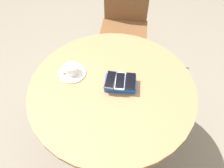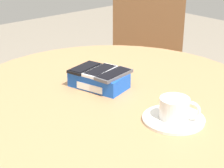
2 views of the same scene
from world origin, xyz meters
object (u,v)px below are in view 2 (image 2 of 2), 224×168
Objects in this scene: phone_box at (99,80)px; phone_white at (100,71)px; round_table at (112,122)px; phone_gray at (114,74)px; chair_near_window at (144,78)px; coffee_cup at (175,108)px; phone_black at (85,68)px; saucer at (173,119)px.

phone_white is at bearing 88.11° from phone_box.
round_table is 7.08× the size of phone_gray.
phone_gray is 0.16× the size of chair_near_window.
coffee_cup is (0.26, -0.01, -0.02)m from phone_gray.
phone_box is at bearing -178.67° from coffee_cup.
phone_box is 0.31m from coffee_cup.
phone_box is at bearing -56.16° from chair_near_window.
phone_black is 1.25× the size of coffee_cup.
chair_near_window is at bearing 137.87° from saucer.
phone_black is 0.11m from phone_gray.
saucer reaches higher than round_table.
phone_black is 0.15× the size of chair_near_window.
round_table is 7.60× the size of phone_black.
saucer is 0.03m from coffee_cup.
phone_gray reaches higher than phone_box.
phone_gray is at bearing 177.24° from saucer.
chair_near_window is at bearing 127.42° from phone_gray.
phone_gray is at bearing 16.19° from phone_black.
saucer is at bearing -2.76° from phone_gray.
saucer is 1.62× the size of coffee_cup.
phone_white is 0.15× the size of chair_near_window.
phone_gray reaches higher than round_table.
coffee_cup reaches higher than round_table.
phone_white is 0.97× the size of phone_gray.
coffee_cup is at bearing 29.26° from saucer.
phone_gray is (0.01, 0.00, 0.17)m from round_table.
phone_box is 1.48× the size of phone_white.
phone_gray is 0.96m from chair_near_window.
phone_black is 0.92m from chair_near_window.
round_table is 0.18m from phone_white.
phone_box is 1.54× the size of phone_black.
phone_white is 1.30× the size of coffee_cup.
coffee_cup is at bearing -2.44° from phone_gray.
phone_box is 0.22× the size of chair_near_window.
round_table is 0.29m from saucer.
chair_near_window reaches higher than saucer.
phone_white is at bearing -166.24° from round_table.
coffee_cup is at bearing 3.29° from phone_black.
chair_near_window is at bearing 120.23° from phone_black.
chair_near_window is (-0.48, 0.72, -0.36)m from phone_white.
phone_black is 0.77× the size of saucer.
chair_near_window reaches higher than phone_box.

